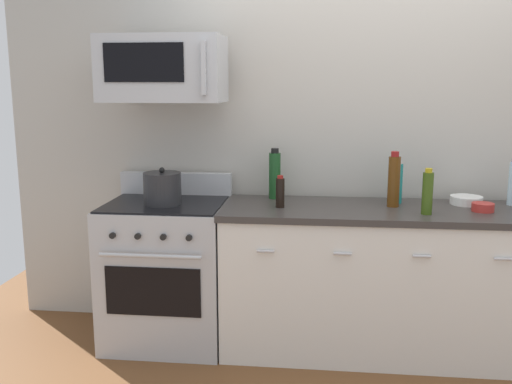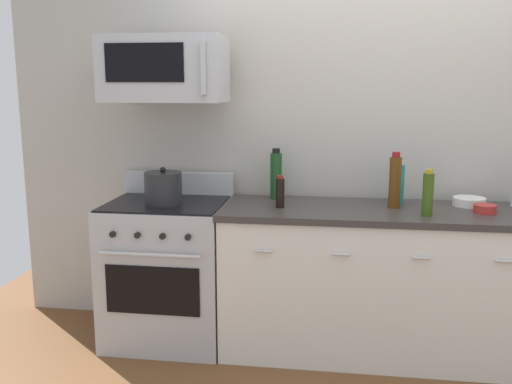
# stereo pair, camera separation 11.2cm
# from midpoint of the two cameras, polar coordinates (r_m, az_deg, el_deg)

# --- Properties ---
(ground_plane) EXTENTS (5.98, 5.98, 0.00)m
(ground_plane) POSITION_cam_midpoint_polar(r_m,az_deg,el_deg) (3.80, 10.73, -15.26)
(ground_plane) COLOR brown
(back_wall) EXTENTS (4.98, 0.10, 2.70)m
(back_wall) POSITION_cam_midpoint_polar(r_m,az_deg,el_deg) (3.84, 10.99, 6.01)
(back_wall) COLOR #B7B2A8
(back_wall) RESTS_ON ground_plane
(counter_unit) EXTENTS (1.89, 0.66, 0.92)m
(counter_unit) POSITION_cam_midpoint_polar(r_m,az_deg,el_deg) (3.62, 10.99, -8.71)
(counter_unit) COLOR silver
(counter_unit) RESTS_ON ground_plane
(range_oven) EXTENTS (0.76, 0.69, 1.07)m
(range_oven) POSITION_cam_midpoint_polar(r_m,az_deg,el_deg) (3.75, -9.77, -7.84)
(range_oven) COLOR #B7BABF
(range_oven) RESTS_ON ground_plane
(microwave) EXTENTS (0.74, 0.44, 0.40)m
(microwave) POSITION_cam_midpoint_polar(r_m,az_deg,el_deg) (3.60, -10.23, 12.10)
(microwave) COLOR #B7BABF
(bottle_sparkling_teal) EXTENTS (0.07, 0.07, 0.27)m
(bottle_sparkling_teal) POSITION_cam_midpoint_polar(r_m,az_deg,el_deg) (3.65, 13.13, 0.92)
(bottle_sparkling_teal) COLOR #197F7A
(bottle_sparkling_teal) RESTS_ON countertop_slab
(bottle_soy_sauce_dark) EXTENTS (0.05, 0.05, 0.20)m
(bottle_soy_sauce_dark) POSITION_cam_midpoint_polar(r_m,az_deg,el_deg) (3.43, 1.52, -0.03)
(bottle_soy_sauce_dark) COLOR black
(bottle_soy_sauce_dark) RESTS_ON countertop_slab
(bottle_wine_green) EXTENTS (0.08, 0.08, 0.33)m
(bottle_wine_green) POSITION_cam_midpoint_polar(r_m,az_deg,el_deg) (3.69, 1.03, 1.74)
(bottle_wine_green) COLOR #19471E
(bottle_wine_green) RESTS_ON countertop_slab
(bottle_wine_amber) EXTENTS (0.07, 0.07, 0.34)m
(bottle_wine_amber) POSITION_cam_midpoint_polar(r_m,az_deg,el_deg) (3.53, 12.84, 1.12)
(bottle_wine_amber) COLOR #59330F
(bottle_wine_amber) RESTS_ON countertop_slab
(bottle_olive_oil) EXTENTS (0.06, 0.06, 0.27)m
(bottle_olive_oil) POSITION_cam_midpoint_polar(r_m,az_deg,el_deg) (3.37, 15.98, -0.06)
(bottle_olive_oil) COLOR #385114
(bottle_olive_oil) RESTS_ON countertop_slab
(bowl_red_small) EXTENTS (0.13, 0.13, 0.05)m
(bowl_red_small) POSITION_cam_midpoint_polar(r_m,az_deg,el_deg) (3.58, 21.05, -1.41)
(bowl_red_small) COLOR #B72D28
(bowl_red_small) RESTS_ON countertop_slab
(bowl_white_ceramic) EXTENTS (0.20, 0.20, 0.05)m
(bowl_white_ceramic) POSITION_cam_midpoint_polar(r_m,az_deg,el_deg) (3.75, 19.61, -0.75)
(bowl_white_ceramic) COLOR white
(bowl_white_ceramic) RESTS_ON countertop_slab
(stockpot) EXTENTS (0.23, 0.23, 0.23)m
(stockpot) POSITION_cam_midpoint_polar(r_m,az_deg,el_deg) (3.56, -10.29, 0.35)
(stockpot) COLOR #262628
(stockpot) RESTS_ON range_oven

